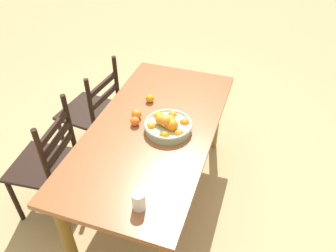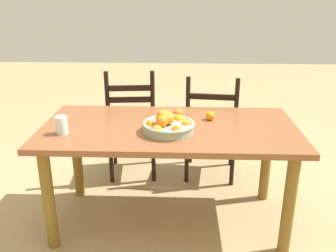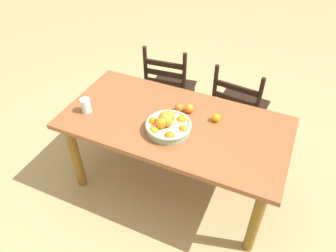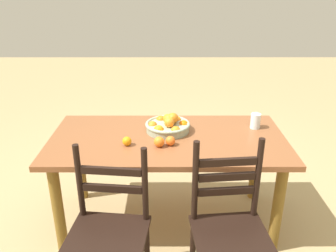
{
  "view_description": "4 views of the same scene",
  "coord_description": "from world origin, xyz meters",
  "px_view_note": "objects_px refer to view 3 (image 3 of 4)",
  "views": [
    {
      "loc": [
        -1.66,
        -0.66,
        2.2
      ],
      "look_at": [
        -0.0,
        -0.11,
        0.77
      ],
      "focal_mm": 35.52,
      "sensor_mm": 36.0,
      "label": 1
    },
    {
      "loc": [
        0.08,
        -2.25,
        1.57
      ],
      "look_at": [
        -0.0,
        -0.11,
        0.77
      ],
      "focal_mm": 39.04,
      "sensor_mm": 36.0,
      "label": 2
    },
    {
      "loc": [
        0.7,
        -1.67,
        2.24
      ],
      "look_at": [
        -0.0,
        -0.11,
        0.77
      ],
      "focal_mm": 34.18,
      "sensor_mm": 36.0,
      "label": 3
    },
    {
      "loc": [
        -0.0,
        2.25,
        1.79
      ],
      "look_at": [
        -0.0,
        -0.11,
        0.77
      ],
      "focal_mm": 37.26,
      "sensor_mm": 36.0,
      "label": 4
    }
  ],
  "objects_px": {
    "chair_near_window": "(238,110)",
    "orange_loose_0": "(179,108)",
    "dining_table": "(174,131)",
    "drinking_glass": "(86,105)",
    "orange_loose_1": "(189,108)",
    "chair_by_cabinet": "(169,91)",
    "fruit_bowl": "(167,125)",
    "orange_loose_2": "(216,118)"
  },
  "relations": [
    {
      "from": "orange_loose_1",
      "to": "fruit_bowl",
      "type": "bearing_deg",
      "value": -104.16
    },
    {
      "from": "dining_table",
      "to": "orange_loose_2",
      "type": "distance_m",
      "value": 0.33
    },
    {
      "from": "chair_by_cabinet",
      "to": "orange_loose_2",
      "type": "xyz_separation_m",
      "value": [
        0.62,
        -0.56,
        0.29
      ]
    },
    {
      "from": "chair_near_window",
      "to": "drinking_glass",
      "type": "relative_size",
      "value": 8.19
    },
    {
      "from": "chair_by_cabinet",
      "to": "orange_loose_0",
      "type": "bearing_deg",
      "value": 114.99
    },
    {
      "from": "dining_table",
      "to": "chair_by_cabinet",
      "type": "relative_size",
      "value": 1.73
    },
    {
      "from": "fruit_bowl",
      "to": "orange_loose_0",
      "type": "relative_size",
      "value": 5.04
    },
    {
      "from": "dining_table",
      "to": "orange_loose_1",
      "type": "xyz_separation_m",
      "value": [
        0.06,
        0.15,
        0.14
      ]
    },
    {
      "from": "orange_loose_0",
      "to": "orange_loose_2",
      "type": "distance_m",
      "value": 0.29
    },
    {
      "from": "dining_table",
      "to": "drinking_glass",
      "type": "bearing_deg",
      "value": -165.86
    },
    {
      "from": "dining_table",
      "to": "orange_loose_1",
      "type": "bearing_deg",
      "value": 68.52
    },
    {
      "from": "chair_near_window",
      "to": "fruit_bowl",
      "type": "bearing_deg",
      "value": 72.9
    },
    {
      "from": "chair_near_window",
      "to": "orange_loose_1",
      "type": "xyz_separation_m",
      "value": [
        -0.28,
        -0.55,
        0.32
      ]
    },
    {
      "from": "chair_near_window",
      "to": "chair_by_cabinet",
      "type": "relative_size",
      "value": 0.96
    },
    {
      "from": "chair_by_cabinet",
      "to": "fruit_bowl",
      "type": "relative_size",
      "value": 2.93
    },
    {
      "from": "chair_by_cabinet",
      "to": "orange_loose_1",
      "type": "bearing_deg",
      "value": 121.46
    },
    {
      "from": "dining_table",
      "to": "drinking_glass",
      "type": "distance_m",
      "value": 0.7
    },
    {
      "from": "dining_table",
      "to": "drinking_glass",
      "type": "height_order",
      "value": "drinking_glass"
    },
    {
      "from": "chair_by_cabinet",
      "to": "orange_loose_2",
      "type": "bearing_deg",
      "value": 132.71
    },
    {
      "from": "fruit_bowl",
      "to": "chair_by_cabinet",
      "type": "bearing_deg",
      "value": 113.11
    },
    {
      "from": "orange_loose_1",
      "to": "drinking_glass",
      "type": "xyz_separation_m",
      "value": [
        -0.72,
        -0.31,
        0.02
      ]
    },
    {
      "from": "orange_loose_1",
      "to": "orange_loose_0",
      "type": "bearing_deg",
      "value": -164.98
    },
    {
      "from": "fruit_bowl",
      "to": "orange_loose_2",
      "type": "xyz_separation_m",
      "value": [
        0.28,
        0.24,
        -0.02
      ]
    },
    {
      "from": "chair_by_cabinet",
      "to": "drinking_glass",
      "type": "height_order",
      "value": "chair_by_cabinet"
    },
    {
      "from": "chair_near_window",
      "to": "orange_loose_1",
      "type": "height_order",
      "value": "chair_near_window"
    },
    {
      "from": "orange_loose_2",
      "to": "drinking_glass",
      "type": "height_order",
      "value": "drinking_glass"
    },
    {
      "from": "orange_loose_1",
      "to": "drinking_glass",
      "type": "relative_size",
      "value": 0.63
    },
    {
      "from": "fruit_bowl",
      "to": "orange_loose_0",
      "type": "height_order",
      "value": "fruit_bowl"
    },
    {
      "from": "orange_loose_2",
      "to": "drinking_glass",
      "type": "distance_m",
      "value": 0.98
    },
    {
      "from": "dining_table",
      "to": "orange_loose_2",
      "type": "relative_size",
      "value": 26.78
    },
    {
      "from": "chair_by_cabinet",
      "to": "orange_loose_2",
      "type": "relative_size",
      "value": 15.49
    },
    {
      "from": "chair_near_window",
      "to": "orange_loose_0",
      "type": "xyz_separation_m",
      "value": [
        -0.35,
        -0.57,
        0.31
      ]
    },
    {
      "from": "chair_near_window",
      "to": "chair_by_cabinet",
      "type": "bearing_deg",
      "value": 6.72
    },
    {
      "from": "fruit_bowl",
      "to": "orange_loose_2",
      "type": "distance_m",
      "value": 0.37
    },
    {
      "from": "orange_loose_2",
      "to": "orange_loose_1",
      "type": "bearing_deg",
      "value": 175.16
    },
    {
      "from": "orange_loose_0",
      "to": "orange_loose_2",
      "type": "bearing_deg",
      "value": 0.39
    },
    {
      "from": "chair_by_cabinet",
      "to": "fruit_bowl",
      "type": "distance_m",
      "value": 0.92
    },
    {
      "from": "dining_table",
      "to": "fruit_bowl",
      "type": "xyz_separation_m",
      "value": [
        -0.01,
        -0.11,
        0.15
      ]
    },
    {
      "from": "dining_table",
      "to": "chair_near_window",
      "type": "xyz_separation_m",
      "value": [
        0.34,
        0.7,
        -0.18
      ]
    },
    {
      "from": "fruit_bowl",
      "to": "chair_near_window",
      "type": "bearing_deg",
      "value": 66.91
    },
    {
      "from": "chair_by_cabinet",
      "to": "drinking_glass",
      "type": "bearing_deg",
      "value": 64.42
    },
    {
      "from": "orange_loose_1",
      "to": "dining_table",
      "type": "bearing_deg",
      "value": -111.48
    }
  ]
}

